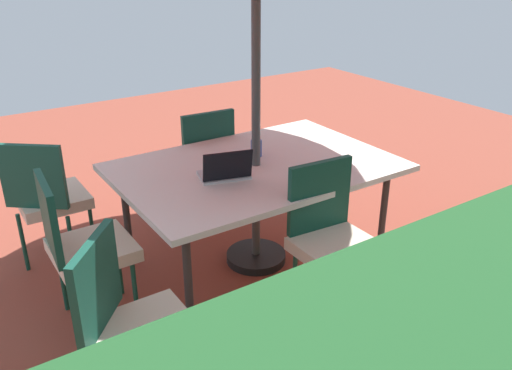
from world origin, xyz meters
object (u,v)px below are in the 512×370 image
object	(u,v)px
chair_north	(332,235)
chair_southeast	(48,195)
laptop	(225,172)
cup	(256,148)
chair_east	(81,243)
dining_table	(256,171)
chair_northeast	(132,324)
chair_south	(202,158)

from	to	relation	value
chair_north	chair_southeast	xyz separation A→B (m)	(1.29, -1.54, 0.00)
chair_north	laptop	size ratio (longest dim) A/B	2.62
cup	chair_east	bearing A→B (deg)	6.12
chair_north	laptop	world-z (taller)	laptop
dining_table	laptop	world-z (taller)	laptop
chair_east	chair_northeast	xyz separation A→B (m)	(0.02, 0.87, 0.00)
chair_south	laptop	distance (m)	0.98
dining_table	chair_south	world-z (taller)	chair_south
chair_south	chair_northeast	size ratio (longest dim) A/B	1.00
chair_east	cup	distance (m)	1.37
chair_southeast	cup	world-z (taller)	chair_southeast
dining_table	chair_east	bearing A→B (deg)	0.28
dining_table	chair_north	world-z (taller)	chair_north
dining_table	chair_north	bearing A→B (deg)	94.08
chair_east	chair_southeast	xyz separation A→B (m)	(-0.01, -0.79, 0.00)
dining_table	cup	bearing A→B (deg)	-124.26
chair_northeast	laptop	xyz separation A→B (m)	(-0.97, -0.78, 0.27)
chair_south	laptop	xyz separation A→B (m)	(0.30, 0.90, 0.27)
dining_table	chair_north	size ratio (longest dim) A/B	1.92
chair_southeast	chair_south	bearing A→B (deg)	-140.07
chair_southeast	chair_northeast	world-z (taller)	same
chair_southeast	cup	distance (m)	1.51
laptop	cup	distance (m)	0.45
chair_south	cup	xyz separation A→B (m)	(-0.09, 0.67, 0.28)
chair_east	dining_table	bearing A→B (deg)	-85.20
dining_table	chair_south	distance (m)	0.83
chair_east	chair_northeast	distance (m)	0.87
chair_north	chair_south	world-z (taller)	same
chair_south	chair_north	bearing A→B (deg)	95.86
chair_south	chair_northeast	world-z (taller)	same
laptop	cup	size ratio (longest dim) A/B	3.14
chair_east	laptop	distance (m)	0.99
chair_southeast	chair_northeast	bearing A→B (deg)	127.88
chair_north	chair_south	xyz separation A→B (m)	(0.05, -1.56, 0.00)
chair_north	chair_south	bearing A→B (deg)	96.27
chair_north	chair_east	xyz separation A→B (m)	(1.30, -0.75, 0.00)
chair_south	cup	distance (m)	0.73
chair_north	laptop	xyz separation A→B (m)	(0.35, -0.66, 0.27)
dining_table	laptop	bearing A→B (deg)	16.46
laptop	dining_table	bearing A→B (deg)	-148.12
chair_east	chair_south	size ratio (longest dim) A/B	1.00
chair_south	laptop	world-z (taller)	laptop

